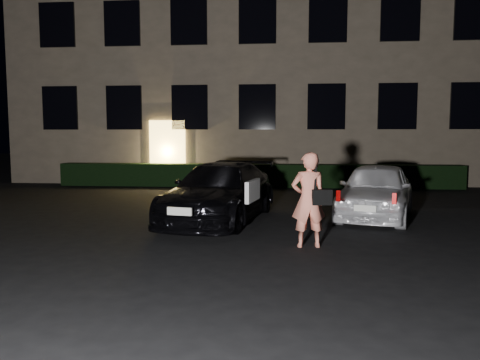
{
  "coord_description": "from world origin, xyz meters",
  "views": [
    {
      "loc": [
        0.97,
        -6.99,
        1.94
      ],
      "look_at": [
        0.15,
        2.0,
        1.07
      ],
      "focal_mm": 35.0,
      "sensor_mm": 36.0,
      "label": 1
    }
  ],
  "objects": [
    {
      "name": "ground",
      "position": [
        0.0,
        0.0,
        0.0
      ],
      "size": [
        80.0,
        80.0,
        0.0
      ],
      "primitive_type": "plane",
      "color": "black",
      "rests_on": "ground"
    },
    {
      "name": "building",
      "position": [
        -0.0,
        14.99,
        6.0
      ],
      "size": [
        20.0,
        8.11,
        12.0
      ],
      "color": "#685B4A",
      "rests_on": "ground"
    },
    {
      "name": "hedge",
      "position": [
        0.0,
        10.5,
        0.42
      ],
      "size": [
        15.0,
        0.7,
        0.85
      ],
      "primitive_type": "cube",
      "color": "black",
      "rests_on": "ground"
    },
    {
      "name": "sedan",
      "position": [
        -0.43,
        3.48,
        0.65
      ],
      "size": [
        2.62,
        4.73,
        1.3
      ],
      "rotation": [
        0.0,
        0.0,
        -0.19
      ],
      "color": "black",
      "rests_on": "ground"
    },
    {
      "name": "hatch",
      "position": [
        3.16,
        4.12,
        0.65
      ],
      "size": [
        2.6,
        4.1,
        1.3
      ],
      "rotation": [
        0.0,
        0.0,
        -0.3
      ],
      "color": "white",
      "rests_on": "ground"
    },
    {
      "name": "man",
      "position": [
        1.43,
        1.06,
        0.83
      ],
      "size": [
        0.73,
        0.48,
        1.65
      ],
      "rotation": [
        0.0,
        0.0,
        3.3
      ],
      "color": "#EB8066",
      "rests_on": "ground"
    }
  ]
}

